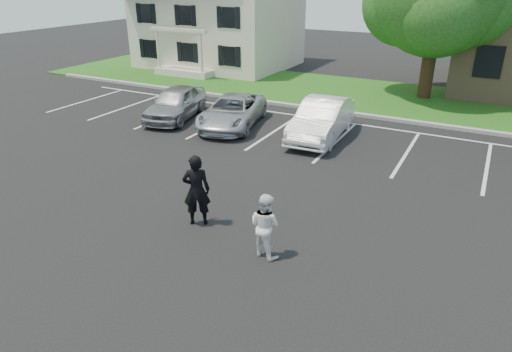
{
  "coord_description": "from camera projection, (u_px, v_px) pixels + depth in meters",
  "views": [
    {
      "loc": [
        5.28,
        -9.02,
        6.33
      ],
      "look_at": [
        0.0,
        1.0,
        1.25
      ],
      "focal_mm": 32.0,
      "sensor_mm": 36.0,
      "label": 1
    }
  ],
  "objects": [
    {
      "name": "grass_strip",
      "position": [
        383.0,
        97.0,
        25.01
      ],
      "size": [
        44.0,
        8.0,
        0.08
      ],
      "primitive_type": "cube",
      "color": "#1E5017",
      "rests_on": "ground"
    },
    {
      "name": "stall_lines",
      "position": [
        376.0,
        140.0,
        18.74
      ],
      "size": [
        34.0,
        5.36,
        0.01
      ],
      "color": "silver",
      "rests_on": "ground"
    },
    {
      "name": "house",
      "position": [
        219.0,
        11.0,
        32.2
      ],
      "size": [
        10.3,
        9.22,
        7.6
      ],
      "color": "beige",
      "rests_on": "ground"
    },
    {
      "name": "car_silver_west",
      "position": [
        176.0,
        103.0,
        21.26
      ],
      "size": [
        2.69,
        4.66,
        1.49
      ],
      "primitive_type": "imported",
      "rotation": [
        0.0,
        0.0,
        0.22
      ],
      "color": "#A6A6AB",
      "rests_on": "ground"
    },
    {
      "name": "car_silver_minivan",
      "position": [
        232.0,
        111.0,
        20.25
      ],
      "size": [
        3.22,
        5.15,
        1.33
      ],
      "primitive_type": "imported",
      "rotation": [
        0.0,
        0.0,
        0.23
      ],
      "color": "#B5B9BE",
      "rests_on": "ground"
    },
    {
      "name": "car_white_sedan",
      "position": [
        322.0,
        119.0,
        18.77
      ],
      "size": [
        2.0,
        4.89,
        1.58
      ],
      "primitive_type": "imported",
      "rotation": [
        0.0,
        0.0,
        0.07
      ],
      "color": "white",
      "rests_on": "ground"
    },
    {
      "name": "man_black_suit",
      "position": [
        196.0,
        190.0,
        12.16
      ],
      "size": [
        0.87,
        0.78,
        2.01
      ],
      "primitive_type": "imported",
      "rotation": [
        0.0,
        0.0,
        3.67
      ],
      "color": "black",
      "rests_on": "ground"
    },
    {
      "name": "man_white_shirt",
      "position": [
        265.0,
        225.0,
        10.85
      ],
      "size": [
        0.91,
        0.78,
        1.64
      ],
      "primitive_type": "imported",
      "rotation": [
        0.0,
        0.0,
        2.92
      ],
      "color": "white",
      "rests_on": "ground"
    },
    {
      "name": "curb",
      "position": [
        363.0,
        115.0,
        21.77
      ],
      "size": [
        40.0,
        0.3,
        0.15
      ],
      "primitive_type": "cube",
      "color": "gray",
      "rests_on": "ground"
    },
    {
      "name": "ground_plane",
      "position": [
        238.0,
        232.0,
        12.11
      ],
      "size": [
        90.0,
        90.0,
        0.0
      ],
      "primitive_type": "plane",
      "color": "black",
      "rests_on": "ground"
    }
  ]
}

